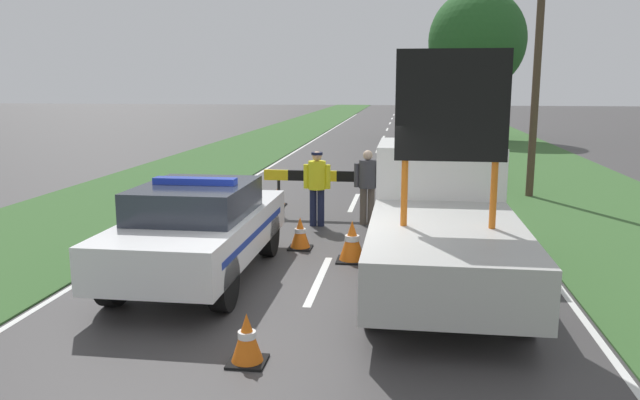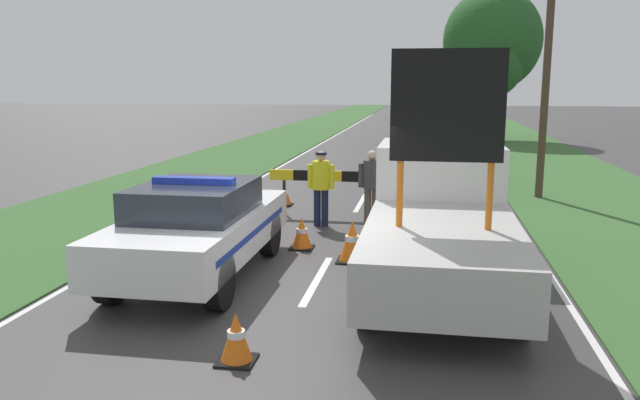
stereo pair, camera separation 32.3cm
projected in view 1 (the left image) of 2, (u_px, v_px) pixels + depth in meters
name	position (u px, v px, depth m)	size (l,w,h in m)	color
ground_plane	(310.00, 299.00, 8.94)	(160.00, 160.00, 0.00)	#3D3A3A
lane_markings	(378.00, 151.00, 28.55)	(7.46, 67.84, 0.01)	silver
grass_verge_left	(246.00, 149.00, 29.24)	(4.77, 120.00, 0.03)	#38602D
grass_verge_right	(517.00, 153.00, 27.57)	(4.77, 120.00, 0.03)	#38602D
police_car	(199.00, 228.00, 9.82)	(1.84, 4.59, 1.63)	white
work_truck	(441.00, 214.00, 9.93)	(2.12, 5.79, 3.49)	white
road_barrier	(337.00, 179.00, 14.39)	(3.42, 0.08, 1.06)	black
police_officer	(317.00, 182.00, 13.38)	(0.58, 0.37, 1.63)	#191E38
pedestrian_civilian	(367.00, 181.00, 13.52)	(0.59, 0.37, 1.64)	brown
traffic_cone_near_police	(247.00, 339.00, 6.87)	(0.42, 0.42, 0.58)	black
traffic_cone_centre_front	(352.00, 241.00, 10.82)	(0.53, 0.53, 0.72)	black
traffic_cone_near_truck	(300.00, 233.00, 11.64)	(0.43, 0.43, 0.60)	black
traffic_cone_behind_barrier	(278.00, 195.00, 15.77)	(0.38, 0.38, 0.53)	black
traffic_cone_lane_edge	(483.00, 206.00, 13.87)	(0.53, 0.53, 0.73)	black
queued_car_sedan_silver	(432.00, 155.00, 19.45)	(1.81, 4.25, 1.58)	#B2B2B7
queued_car_suv_grey	(421.00, 138.00, 26.27)	(1.75, 4.55, 1.45)	slate
queued_car_sedan_black	(418.00, 128.00, 32.05)	(1.86, 4.12, 1.48)	black
queued_car_van_white	(417.00, 120.00, 37.79)	(1.93, 4.28, 1.61)	silver
roadside_tree_near_left	(477.00, 66.00, 32.56)	(3.20, 3.20, 5.65)	#4C3823
roadside_tree_near_right	(477.00, 41.00, 33.34)	(5.16, 5.16, 8.01)	#4C3823
utility_pole	(537.00, 68.00, 16.36)	(1.20, 0.20, 6.67)	#473828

